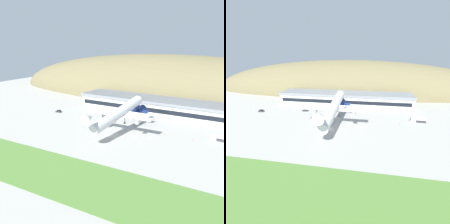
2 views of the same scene
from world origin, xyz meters
The scene contains 10 objects.
ground_plane centered at (0.00, 0.00, 0.00)m, with size 374.85×374.85×0.00m, color #ADAAA3.
grass_strip_foreground centered at (0.00, -46.44, 0.04)m, with size 337.36×29.07×0.08m, color #568438.
hill_backdrop centered at (-6.13, 102.09, 0.00)m, with size 302.58×76.75×65.79m, color olive.
terminal_building centered at (0.30, 51.33, 5.26)m, with size 100.10×21.22×9.29m.
cargo_airplane centered at (1.35, 4.64, 10.06)m, with size 34.70×54.74×12.53m.
service_car_0 centered at (-52.35, 20.90, 0.59)m, with size 3.81×2.19×1.43m.
service_car_1 centered at (-23.55, 27.81, 0.64)m, with size 4.23×2.17×1.56m.
fuel_truck centered at (46.92, 19.46, 1.53)m, with size 8.25×2.74×3.18m.
traffic_cone_0 centered at (21.77, 14.66, 0.28)m, with size 0.52×0.52×0.58m.
traffic_cone_1 centered at (36.00, 13.93, 0.28)m, with size 0.52×0.52×0.58m.
Camera 1 is at (76.62, -122.28, 48.38)m, focal length 50.00 mm.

